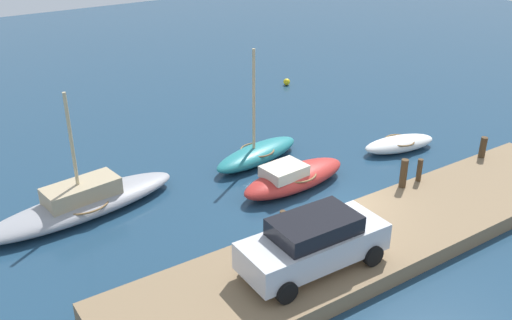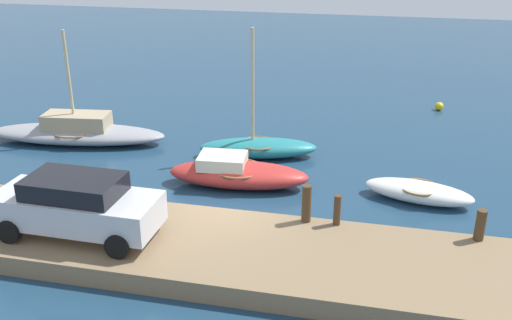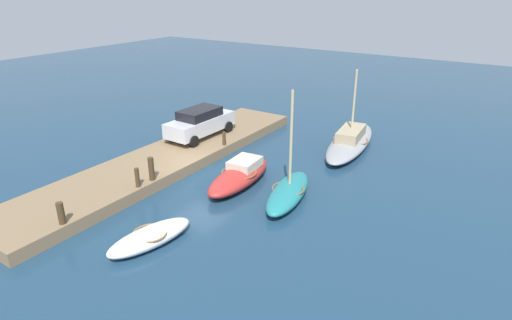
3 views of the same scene
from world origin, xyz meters
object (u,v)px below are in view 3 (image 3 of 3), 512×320
parked_car (200,122)px  mooring_post_west (224,138)px  rowboat_teal (288,192)px  mooring_post_mid_west (151,169)px  mooring_post_mid_east (137,178)px  sailboat_grey (350,141)px  rowboat_white (150,237)px  mooring_post_east (61,213)px  motorboat_red (240,175)px

parked_car → mooring_post_west: bearing=80.1°
rowboat_teal → mooring_post_mid_west: (2.62, -5.64, 0.70)m
mooring_post_west → mooring_post_mid_east: 6.28m
sailboat_grey → mooring_post_mid_west: bearing=-36.2°
rowboat_white → mooring_post_east: size_ratio=4.15×
mooring_post_mid_east → rowboat_teal: bearing=121.6°
mooring_post_mid_west → mooring_post_mid_east: mooring_post_mid_west is taller
rowboat_white → motorboat_red: bearing=-167.4°
motorboat_red → mooring_post_west: (-2.67, -2.94, 0.45)m
mooring_post_mid_west → mooring_post_east: bearing=0.0°
sailboat_grey → mooring_post_east: (14.69, -5.54, 0.53)m
sailboat_grey → motorboat_red: (7.35, -2.59, 0.02)m
motorboat_red → mooring_post_east: 7.92m
mooring_post_mid_west → mooring_post_east: mooring_post_mid_west is taller
sailboat_grey → mooring_post_east: size_ratio=8.56×
sailboat_grey → rowboat_white: bearing=-17.7°
rowboat_teal → parked_car: bearing=-125.1°
rowboat_teal → mooring_post_mid_east: bearing=-70.7°
rowboat_teal → mooring_post_mid_east: size_ratio=5.54×
sailboat_grey → mooring_post_east: sailboat_grey is taller
rowboat_white → mooring_post_east: bearing=-55.6°
rowboat_teal → parked_car: 8.36m
motorboat_red → mooring_post_mid_west: mooring_post_mid_west is taller
mooring_post_mid_west → mooring_post_mid_east: (0.85, 0.00, -0.11)m
rowboat_teal → mooring_post_mid_west: 6.25m
rowboat_white → motorboat_red: (-5.96, -0.20, 0.15)m
mooring_post_east → rowboat_white: bearing=113.7°
parked_car → mooring_post_mid_west: bearing=20.2°
mooring_post_west → motorboat_red: bearing=47.8°
mooring_post_west → mooring_post_mid_east: (6.28, 0.00, 0.07)m
motorboat_red → mooring_post_mid_east: 4.69m
rowboat_teal → sailboat_grey: (-7.49, -0.10, 0.06)m
rowboat_white → sailboat_grey: sailboat_grey is taller
mooring_post_west → mooring_post_east: bearing=0.0°
mooring_post_mid_west → parked_car: size_ratio=0.25×
motorboat_red → mooring_post_west: size_ratio=6.46×
motorboat_red → mooring_post_mid_east: bearing=-43.8°
rowboat_white → mooring_post_mid_west: 4.55m
rowboat_teal → mooring_post_east: rowboat_teal is taller
motorboat_red → rowboat_white: bearing=-2.8°
sailboat_grey → mooring_post_mid_west: 11.54m
mooring_post_west → mooring_post_east: (10.01, 0.00, 0.06)m
parked_car → mooring_post_east: bearing=12.1°
mooring_post_mid_east → motorboat_red: bearing=140.9°
rowboat_white → mooring_post_east: (1.38, -3.14, 0.66)m
rowboat_white → rowboat_teal: 6.34m
mooring_post_east → mooring_post_mid_east: bearing=180.0°
rowboat_teal → parked_car: size_ratio=1.10×
mooring_post_east → mooring_post_mid_west: bearing=180.0°
rowboat_teal → mooring_post_west: (-2.81, -5.64, 0.53)m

